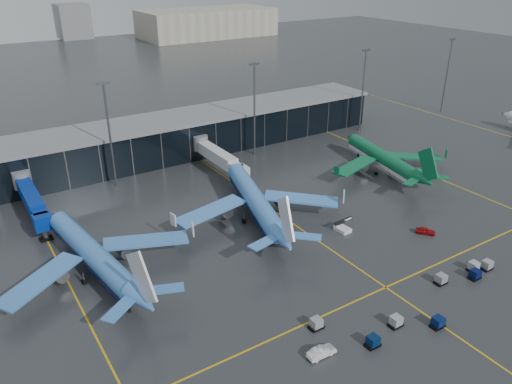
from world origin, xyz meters
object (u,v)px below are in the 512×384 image
mobile_airstair (343,228)px  service_van_white (322,352)px  airliner_aer_lingus (383,150)px  baggage_carts (429,297)px  service_van_red (426,231)px  airliner_arkefly (90,242)px  airliner_klm_near (255,189)px

mobile_airstair → service_van_white: bearing=-140.6°
airliner_aer_lingus → baggage_carts: (-33.17, -43.28, -5.14)m
service_van_red → mobile_airstair: bearing=104.3°
baggage_carts → airliner_arkefly: bearing=139.2°
airliner_arkefly → mobile_airstair: size_ratio=12.03×
airliner_klm_near → baggage_carts: 40.96m
service_van_red → service_van_white: (-39.49, -15.15, 0.07)m
mobile_airstair → service_van_red: 16.61m
baggage_carts → service_van_white: 22.53m
service_van_white → baggage_carts: bearing=-87.6°
service_van_white → airliner_aer_lingus: bearing=-50.1°
baggage_carts → service_van_white: (-22.53, -0.19, -0.04)m
mobile_airstair → service_van_white: (-26.13, -25.02, -0.05)m
airliner_klm_near → mobile_airstair: 19.85m
airliner_aer_lingus → service_van_red: (-16.21, -28.33, -5.25)m
airliner_aer_lingus → service_van_white: bearing=-130.1°
baggage_carts → mobile_airstair: mobile_airstair is taller
airliner_klm_near → mobile_airstair: airliner_klm_near is taller
airliner_arkefly → airliner_klm_near: 35.16m
airliner_aer_lingus → mobile_airstair: 35.23m
airliner_aer_lingus → mobile_airstair: bearing=-136.1°
mobile_airstair → airliner_klm_near: bearing=124.0°
airliner_aer_lingus → service_van_red: size_ratio=10.03×
airliner_arkefly → service_van_red: bearing=-27.8°
airliner_klm_near → mobile_airstair: (11.79, -14.88, -5.81)m
baggage_carts → service_van_white: baggage_carts is taller
airliner_arkefly → service_van_white: 43.21m
airliner_arkefly → service_van_red: airliner_arkefly is taller
service_van_red → service_van_white: service_van_white is taller
airliner_arkefly → airliner_klm_near: bearing=-3.5°
airliner_klm_near → service_van_red: airliner_klm_near is taller
mobile_airstair → service_van_red: mobile_airstair is taller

